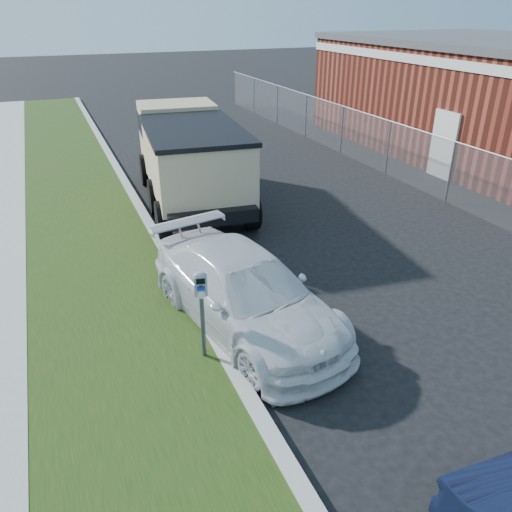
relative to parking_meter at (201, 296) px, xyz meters
name	(u,v)px	position (x,y,z in m)	size (l,w,h in m)	color
ground	(343,311)	(2.91, 0.42, -1.26)	(120.00, 120.00, 0.00)	black
streetside	(29,317)	(-2.66, 2.42, -1.19)	(6.12, 50.00, 0.15)	gray
chainlink_fence	(389,138)	(8.91, 7.42, 0.01)	(0.06, 30.06, 30.00)	slate
brick_building	(505,96)	(14.90, 8.42, 0.87)	(9.20, 14.20, 4.17)	maroon
parking_meter	(201,296)	(0.00, 0.00, 0.00)	(0.24, 0.18, 1.53)	#3F4247
white_wagon	(245,291)	(1.03, 0.80, -0.57)	(1.92, 4.72, 1.37)	silver
dump_truck	(189,153)	(1.93, 7.51, 0.16)	(3.15, 6.65, 2.52)	black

